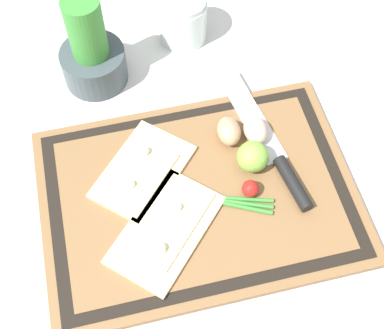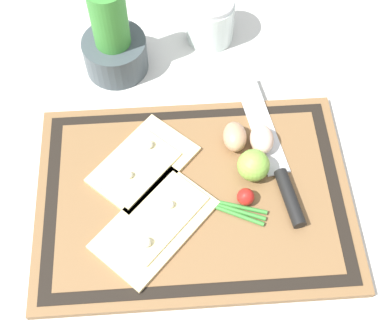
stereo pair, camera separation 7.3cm
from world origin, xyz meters
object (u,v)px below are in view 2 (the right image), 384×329
object	(u,v)px
cherry_tomato_red	(246,197)
herb_pot	(114,43)
pizza_slice_near	(156,223)
knife	(279,171)
egg_brown	(235,137)
pizza_slice_far	(142,165)
lime	(253,165)
sauce_jar	(210,21)
egg_pink	(262,139)

from	to	relation	value
cherry_tomato_red	herb_pot	world-z (taller)	herb_pot
pizza_slice_near	knife	distance (m)	0.22
egg_brown	cherry_tomato_red	bearing A→B (deg)	-86.93
pizza_slice_near	knife	size ratio (longest dim) A/B	0.70
knife	cherry_tomato_red	world-z (taller)	cherry_tomato_red
pizza_slice_near	knife	xyz separation A→B (m)	(0.21, 0.08, 0.00)
pizza_slice_far	lime	world-z (taller)	lime
pizza_slice_far	sauce_jar	bearing A→B (deg)	65.36
pizza_slice_far	egg_pink	size ratio (longest dim) A/B	3.62
lime	cherry_tomato_red	size ratio (longest dim) A/B	1.87
pizza_slice_near	lime	distance (m)	0.18
sauce_jar	lime	bearing A→B (deg)	-82.47
knife	sauce_jar	xyz separation A→B (m)	(-0.09, 0.33, 0.02)
pizza_slice_far	egg_pink	bearing A→B (deg)	8.03
egg_pink	herb_pot	xyz separation A→B (m)	(-0.25, 0.21, 0.03)
knife	pizza_slice_near	bearing A→B (deg)	-159.10
lime	sauce_jar	xyz separation A→B (m)	(-0.04, 0.33, -0.00)
egg_pink	cherry_tomato_red	world-z (taller)	egg_pink
herb_pot	cherry_tomato_red	bearing A→B (deg)	-56.19
knife	sauce_jar	world-z (taller)	sauce_jar
egg_pink	lime	size ratio (longest dim) A/B	1.04
pizza_slice_far	cherry_tomato_red	xyz separation A→B (m)	(0.16, -0.08, 0.01)
pizza_slice_far	knife	world-z (taller)	pizza_slice_far
herb_pot	sauce_jar	xyz separation A→B (m)	(0.18, 0.07, -0.02)
pizza_slice_near	egg_brown	world-z (taller)	egg_brown
egg_brown	sauce_jar	size ratio (longest dim) A/B	0.58
pizza_slice_far	egg_pink	world-z (taller)	egg_pink
egg_pink	lime	world-z (taller)	lime
cherry_tomato_red	lime	bearing A→B (deg)	70.58
knife	sauce_jar	bearing A→B (deg)	104.92
pizza_slice_near	sauce_jar	xyz separation A→B (m)	(0.12, 0.41, 0.02)
knife	herb_pot	world-z (taller)	herb_pot
pizza_slice_far	sauce_jar	distance (m)	0.33
knife	sauce_jar	distance (m)	0.34
egg_brown	lime	distance (m)	0.07
knife	lime	world-z (taller)	lime
egg_brown	pizza_slice_near	bearing A→B (deg)	-134.08
pizza_slice_far	egg_brown	xyz separation A→B (m)	(0.16, 0.04, 0.01)
pizza_slice_far	egg_brown	distance (m)	0.16
lime	cherry_tomato_red	bearing A→B (deg)	-109.42
knife	cherry_tomato_red	distance (m)	0.08
pizza_slice_far	egg_brown	bearing A→B (deg)	12.97
cherry_tomato_red	herb_pot	xyz separation A→B (m)	(-0.21, 0.31, 0.03)
egg_pink	sauce_jar	distance (m)	0.28
pizza_slice_near	herb_pot	xyz separation A→B (m)	(-0.06, 0.34, 0.04)
cherry_tomato_red	sauce_jar	distance (m)	0.38
pizza_slice_far	cherry_tomato_red	size ratio (longest dim) A/B	7.04
egg_brown	sauce_jar	bearing A→B (deg)	94.24
egg_pink	sauce_jar	size ratio (longest dim) A/B	0.58
pizza_slice_near	cherry_tomato_red	distance (m)	0.15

